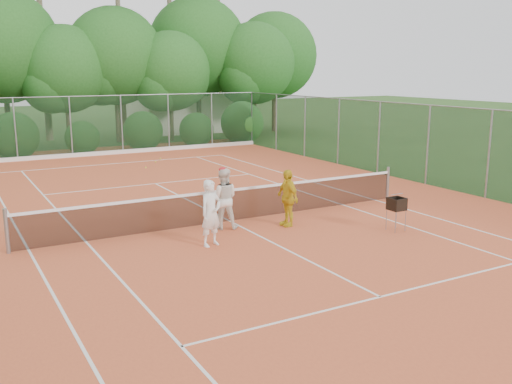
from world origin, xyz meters
TOP-DOWN VIEW (x-y plane):
  - ground at (0.00, 0.00)m, footprint 120.00×120.00m
  - clay_court at (0.00, 0.00)m, footprint 18.00×36.00m
  - club_building at (9.00, 24.00)m, footprint 8.00×5.00m
  - tennis_net at (0.00, 0.00)m, footprint 11.97×0.10m
  - player_white at (-1.45, -1.81)m, footprint 0.70×0.56m
  - player_center_grp at (-0.50, -0.55)m, footprint 1.01×0.93m
  - player_yellow at (1.20, -1.16)m, footprint 0.39×0.94m
  - ball_hopper at (3.51, -3.03)m, footprint 0.40×0.40m
  - stray_ball_a at (0.83, 9.97)m, footprint 0.07×0.07m
  - stray_ball_b at (1.74, 11.26)m, footprint 0.07×0.07m
  - stray_ball_c at (2.28, 12.10)m, footprint 0.07×0.07m
  - court_markings at (0.00, 0.00)m, footprint 11.03×23.83m
  - fence_back at (0.00, 15.00)m, footprint 18.07×0.07m
  - fence_right at (9.00, -1.50)m, footprint 0.07×33.07m
  - tropical_treeline at (1.43, 20.22)m, footprint 32.10×8.49m

SIDE VIEW (x-z plane):
  - ground at x=0.00m, z-range 0.00..0.00m
  - clay_court at x=0.00m, z-range 0.00..0.02m
  - court_markings at x=0.00m, z-range 0.02..0.03m
  - stray_ball_a at x=0.83m, z-range 0.02..0.09m
  - stray_ball_b at x=1.74m, z-range 0.02..0.09m
  - stray_ball_c at x=2.28m, z-range 0.02..0.09m
  - tennis_net at x=0.00m, z-range -0.02..1.08m
  - ball_hopper at x=3.51m, z-range 0.29..1.20m
  - player_yellow at x=1.20m, z-range 0.02..1.62m
  - player_white at x=-1.45m, z-range 0.02..1.69m
  - player_center_grp at x=-0.50m, z-range 0.01..1.73m
  - club_building at x=9.00m, z-range 0.00..3.00m
  - fence_back at x=0.00m, z-range 0.02..3.02m
  - fence_right at x=9.00m, z-range 0.02..3.02m
  - tropical_treeline at x=1.43m, z-range -2.40..12.63m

